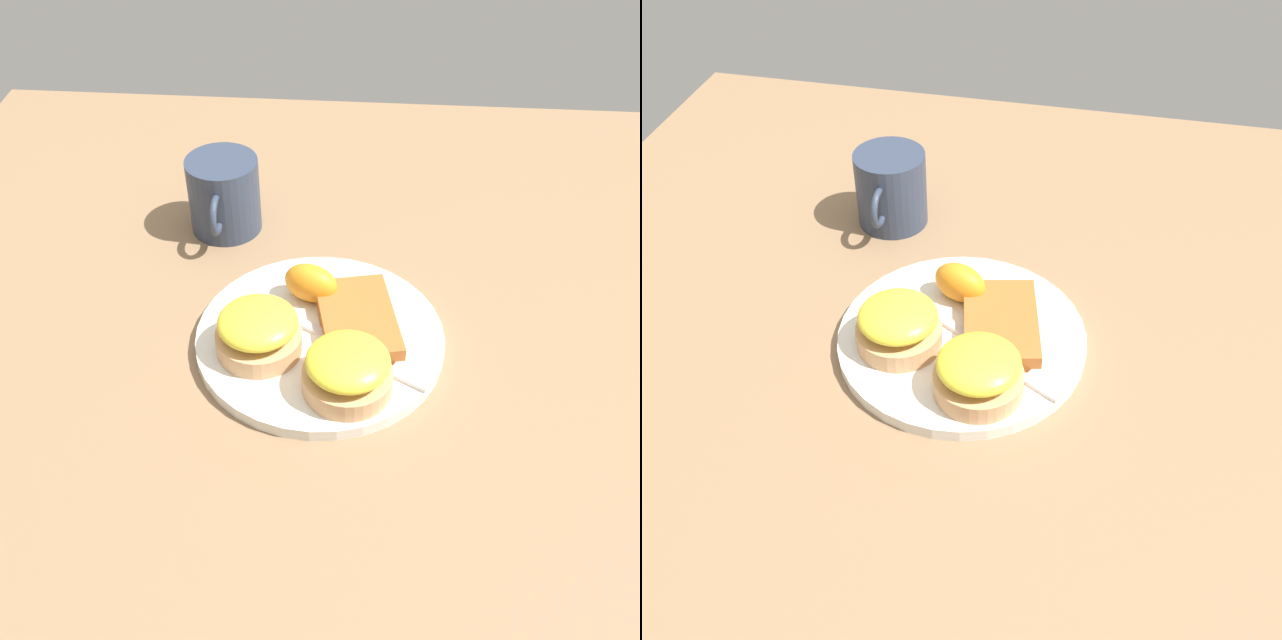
% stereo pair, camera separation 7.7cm
% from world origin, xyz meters
% --- Properties ---
extents(ground_plane, '(1.10, 1.10, 0.00)m').
position_xyz_m(ground_plane, '(0.00, 0.00, 0.00)').
color(ground_plane, '#846647').
extents(plate, '(0.26, 0.26, 0.01)m').
position_xyz_m(plate, '(0.00, 0.00, 0.01)').
color(plate, silver).
rests_on(plate, ground_plane).
extents(sandwich_benedict_left, '(0.09, 0.09, 0.05)m').
position_xyz_m(sandwich_benedict_left, '(0.03, -0.06, 0.04)').
color(sandwich_benedict_left, tan).
rests_on(sandwich_benedict_left, plate).
extents(sandwich_benedict_right, '(0.09, 0.09, 0.05)m').
position_xyz_m(sandwich_benedict_right, '(0.07, 0.03, 0.04)').
color(sandwich_benedict_right, tan).
rests_on(sandwich_benedict_right, plate).
extents(hashbrown_patty, '(0.13, 0.10, 0.02)m').
position_xyz_m(hashbrown_patty, '(-0.01, 0.04, 0.02)').
color(hashbrown_patty, '#A55C27').
rests_on(hashbrown_patty, plate).
extents(orange_wedge, '(0.05, 0.07, 0.04)m').
position_xyz_m(orange_wedge, '(-0.06, -0.01, 0.04)').
color(orange_wedge, orange).
rests_on(orange_wedge, plate).
extents(fork, '(0.12, 0.19, 0.00)m').
position_xyz_m(fork, '(0.02, 0.04, 0.02)').
color(fork, silver).
rests_on(fork, plate).
extents(cup, '(0.12, 0.09, 0.09)m').
position_xyz_m(cup, '(-0.20, -0.13, 0.05)').
color(cup, '#2D384C').
rests_on(cup, ground_plane).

